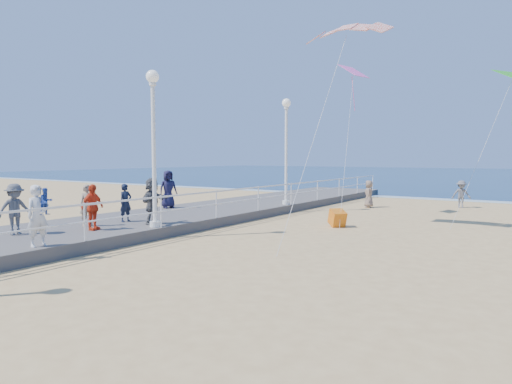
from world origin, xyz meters
The scene contains 20 objects.
ground centered at (0.00, 0.00, 0.00)m, with size 160.00×160.00×0.00m, color #DCB673.
ocean centered at (0.00, 65.00, 0.01)m, with size 160.00×90.00×0.05m, color #0C284A.
surf_line centered at (0.00, 20.50, 0.03)m, with size 160.00×1.20×0.04m, color white.
boardwalk centered at (-7.50, 0.00, 0.20)m, with size 5.00×44.00×0.40m, color slate.
railing centered at (-5.05, 0.00, 1.25)m, with size 0.05×42.00×0.55m.
lamp_post_mid centered at (-5.35, 0.00, 3.66)m, with size 0.44×0.44×5.32m.
lamp_post_far centered at (-5.35, 9.00, 3.66)m, with size 0.44×0.44×5.32m.
woman_holding_toddler centered at (-5.40, -4.18, 1.23)m, with size 0.61×0.40×1.66m, color silver.
toddler_held centered at (-5.25, -4.03, 1.61)m, with size 0.35×0.28×0.73m, color #3052B6.
spectator_0 centered at (-7.20, 0.31, 1.11)m, with size 0.52×0.34×1.41m, color #171E33.
spectator_2 centered at (-7.78, -3.52, 1.19)m, with size 1.02×0.59×1.59m, color #515256.
spectator_3 centered at (-6.53, -1.63, 1.16)m, with size 0.89×0.37×1.52m, color red.
spectator_4 centered at (-9.13, 4.48, 1.29)m, with size 0.87×0.57×1.78m, color #1A1836.
spectator_5 centered at (-5.94, 0.45, 1.23)m, with size 1.54×0.49×1.67m, color #4E4F53.
spectator_6 centered at (-7.38, -1.20, 1.13)m, with size 0.53×0.35×1.46m, color gray.
beach_walker_a centered at (1.70, 16.07, 0.76)m, with size 0.98×0.56×1.52m, color slate.
beach_walker_c centered at (-2.59, 13.41, 0.76)m, with size 0.74×0.48×1.51m, color #826B5A.
box_kite centered at (-1.16, 5.86, 0.30)m, with size 0.55×0.55×0.60m, color red.
kite_parafoil centered at (-0.70, 5.43, 7.65)m, with size 3.30×0.90×0.30m, color red, non-canonical shape.
kite_diamond_pink centered at (-2.09, 9.66, 6.82)m, with size 1.17×1.17×0.02m, color #F75BC6.
Camera 1 is at (6.19, -11.00, 2.80)m, focal length 32.00 mm.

